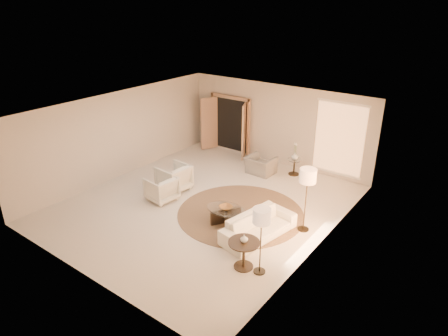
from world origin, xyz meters
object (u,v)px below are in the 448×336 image
Objects in this scene: side_vase at (295,156)px; floor_lamp_near at (308,179)px; end_table at (244,250)px; sofa at (259,226)px; armchair_right at (162,187)px; end_vase at (244,239)px; accent_chair at (261,162)px; armchair_left at (174,176)px; side_table at (294,165)px; floor_lamp_far at (262,219)px; bowl at (226,207)px; coffee_table at (226,214)px.

floor_lamp_near is at bearing -58.43° from side_vase.
side_vase reaches higher than end_table.
sofa is 8.72× the size of side_vase.
armchair_right is 3.91m from end_vase.
accent_chair is at bearing 42.11° from sofa.
sofa is 3.56m from armchair_left.
armchair_left reaches higher than side_table.
end_vase is (-0.37, -0.06, -0.59)m from floor_lamp_far.
side_table is 3.63m from floor_lamp_near.
accent_chair reaches higher than side_vase.
side_table is 3.09× the size of end_vase.
armchair_left is at bearing 165.53° from bowl.
floor_lamp_far is (0.37, 0.06, 0.88)m from end_table.
coffee_table is at bearing -89.94° from side_vase.
floor_lamp_far reaches higher than coffee_table.
coffee_table is at bearing -153.39° from floor_lamp_near.
floor_lamp_near is 5.02× the size of bowl.
coffee_table is 3.53× the size of bowl.
sofa is 1.31m from end_table.
floor_lamp_near reaches higher than accent_chair.
floor_lamp_near is at bearing 111.40° from armchair_right.
bowl is (0.00, -3.85, 0.13)m from side_table.
side_vase is (-1.05, 3.89, 0.36)m from sofa.
accent_chair is 5.18× the size of end_vase.
bowl is at bearing 80.55° from armchair_left.
floor_lamp_far is 4.63× the size of bowl.
armchair_left is 3.78× the size of side_vase.
accent_chair is 0.58× the size of floor_lamp_far.
end_table is at bearing -99.64° from floor_lamp_near.
end_table reaches higher than coffee_table.
accent_chair is 1.68× the size of side_table.
coffee_table is 0.70× the size of floor_lamp_near.
coffee_table is (2.27, 0.08, -0.14)m from armchair_right.
end_vase is (2.39, -4.54, 0.34)m from accent_chair.
armchair_left reaches higher than side_vase.
sofa is 2.31× the size of armchair_left.
bowl is (-1.81, 1.22, -0.88)m from floor_lamp_far.
accent_chair is 1.31× the size of end_table.
side_vase reaches higher than side_table.
end_table reaches higher than sofa.
coffee_table is at bearing 138.18° from end_table.
armchair_right is at bearing -119.91° from side_vase.
coffee_table is 1.93m from end_table.
bowl reaches higher than coffee_table.
floor_lamp_near is at bearing 80.36° from end_vase.
end_table is at bearing 0.00° from end_vase.
sofa is at bearing -2.17° from coffee_table.
armchair_left is 1.27× the size of end_table.
coffee_table is (0.95, -3.26, -0.14)m from accent_chair.
floor_lamp_near is at bearing 98.67° from armchair_left.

